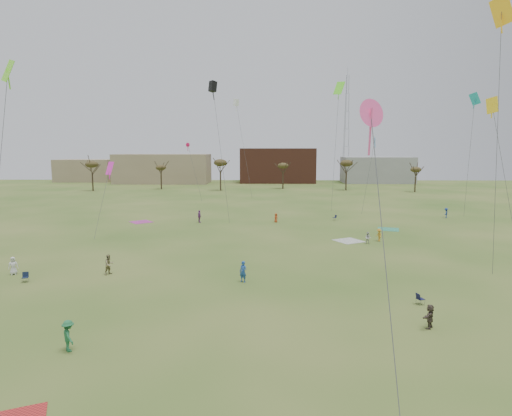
{
  "coord_description": "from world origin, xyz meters",
  "views": [
    {
      "loc": [
        1.09,
        -32.28,
        11.63
      ],
      "look_at": [
        0.0,
        12.0,
        5.5
      ],
      "focal_mm": 29.75,
      "sensor_mm": 36.0,
      "label": 1
    }
  ],
  "objects_px": {
    "camp_chair_center": "(420,301)",
    "radio_tower": "(346,128)",
    "flyer_near_left": "(13,266)",
    "flyer_near_right": "(243,272)",
    "camp_chair_left": "(25,279)",
    "camp_chair_right": "(335,219)",
    "flyer_near_center": "(68,336)"
  },
  "relations": [
    {
      "from": "camp_chair_right",
      "to": "flyer_near_right",
      "type": "bearing_deg",
      "value": -42.86
    },
    {
      "from": "camp_chair_left",
      "to": "radio_tower",
      "type": "xyz_separation_m",
      "value": [
        50.2,
        121.58,
        18.95
      ]
    },
    {
      "from": "camp_chair_left",
      "to": "camp_chair_right",
      "type": "relative_size",
      "value": 1.0
    },
    {
      "from": "flyer_near_center",
      "to": "camp_chair_left",
      "type": "relative_size",
      "value": 2.14
    },
    {
      "from": "camp_chair_center",
      "to": "radio_tower",
      "type": "bearing_deg",
      "value": -24.38
    },
    {
      "from": "flyer_near_right",
      "to": "camp_chair_left",
      "type": "bearing_deg",
      "value": -149.82
    },
    {
      "from": "flyer_near_right",
      "to": "camp_chair_center",
      "type": "bearing_deg",
      "value": 8.3
    },
    {
      "from": "flyer_near_right",
      "to": "radio_tower",
      "type": "distance_m",
      "value": 126.31
    },
    {
      "from": "flyer_near_center",
      "to": "flyer_near_left",
      "type": "bearing_deg",
      "value": -0.8
    },
    {
      "from": "flyer_near_left",
      "to": "flyer_near_right",
      "type": "xyz_separation_m",
      "value": [
        21.66,
        -1.76,
        0.1
      ]
    },
    {
      "from": "camp_chair_center",
      "to": "flyer_near_left",
      "type": "bearing_deg",
      "value": 62.41
    },
    {
      "from": "flyer_near_center",
      "to": "camp_chair_left",
      "type": "height_order",
      "value": "flyer_near_center"
    },
    {
      "from": "camp_chair_right",
      "to": "flyer_near_left",
      "type": "bearing_deg",
      "value": -68.95
    },
    {
      "from": "camp_chair_left",
      "to": "radio_tower",
      "type": "distance_m",
      "value": 132.89
    },
    {
      "from": "flyer_near_right",
      "to": "radio_tower",
      "type": "xyz_separation_m",
      "value": [
        30.94,
        121.09,
        18.27
      ]
    },
    {
      "from": "flyer_near_left",
      "to": "camp_chair_right",
      "type": "height_order",
      "value": "flyer_near_left"
    },
    {
      "from": "camp_chair_right",
      "to": "radio_tower",
      "type": "relative_size",
      "value": 0.02
    },
    {
      "from": "camp_chair_left",
      "to": "camp_chair_center",
      "type": "xyz_separation_m",
      "value": [
        32.97,
        -4.62,
        0.0
      ]
    },
    {
      "from": "flyer_near_center",
      "to": "flyer_near_right",
      "type": "bearing_deg",
      "value": -75.64
    },
    {
      "from": "flyer_near_right",
      "to": "camp_chair_left",
      "type": "relative_size",
      "value": 2.17
    },
    {
      "from": "flyer_near_right",
      "to": "camp_chair_center",
      "type": "distance_m",
      "value": 14.64
    },
    {
      "from": "flyer_near_left",
      "to": "flyer_near_center",
      "type": "distance_m",
      "value": 19.32
    },
    {
      "from": "flyer_near_right",
      "to": "camp_chair_right",
      "type": "bearing_deg",
      "value": 96.93
    },
    {
      "from": "flyer_near_right",
      "to": "radio_tower",
      "type": "bearing_deg",
      "value": 104.41
    },
    {
      "from": "flyer_near_left",
      "to": "camp_chair_left",
      "type": "height_order",
      "value": "flyer_near_left"
    },
    {
      "from": "camp_chair_center",
      "to": "flyer_near_right",
      "type": "bearing_deg",
      "value": 52.96
    },
    {
      "from": "flyer_near_left",
      "to": "flyer_near_right",
      "type": "height_order",
      "value": "flyer_near_right"
    },
    {
      "from": "flyer_near_left",
      "to": "camp_chair_right",
      "type": "xyz_separation_m",
      "value": [
        35.02,
        31.64,
        -0.58
      ]
    },
    {
      "from": "camp_chair_center",
      "to": "flyer_near_center",
      "type": "bearing_deg",
      "value": 92.67
    },
    {
      "from": "flyer_near_left",
      "to": "camp_chair_center",
      "type": "height_order",
      "value": "flyer_near_left"
    },
    {
      "from": "flyer_near_left",
      "to": "camp_chair_center",
      "type": "bearing_deg",
      "value": -39.62
    },
    {
      "from": "flyer_near_left",
      "to": "camp_chair_center",
      "type": "xyz_separation_m",
      "value": [
        35.36,
        -6.87,
        -0.58
      ]
    }
  ]
}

